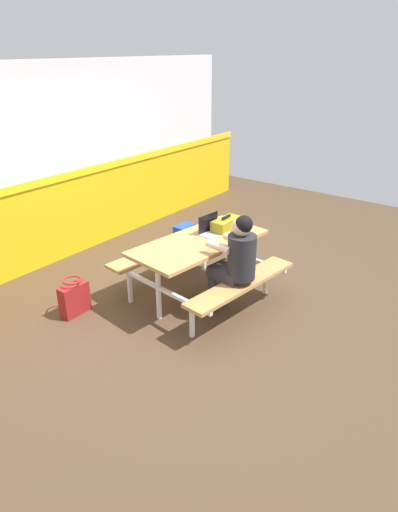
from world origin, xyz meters
TOP-DOWN VIEW (x-y plane):
  - ground_plane at (0.00, 0.00)m, footprint 10.00×10.00m
  - accent_backdrop at (0.00, 2.26)m, footprint 8.00×0.14m
  - picnic_table_main at (0.09, 0.00)m, footprint 1.71×1.72m
  - student_nearer at (0.00, -0.55)m, footprint 0.39×0.54m
  - laptop_silver at (0.36, 0.01)m, footprint 0.34×0.26m
  - toolbox_grey at (0.55, -0.05)m, footprint 0.40×0.18m
  - backpack_dark at (0.98, 0.94)m, footprint 0.30×0.22m
  - tote_bag_bright at (-1.03, 0.89)m, footprint 0.34×0.21m

SIDE VIEW (x-z plane):
  - ground_plane at x=0.00m, z-range -0.02..0.00m
  - tote_bag_bright at x=-1.03m, z-range -0.02..0.41m
  - backpack_dark at x=0.98m, z-range 0.00..0.44m
  - picnic_table_main at x=0.09m, z-range 0.20..0.94m
  - student_nearer at x=0.00m, z-range 0.10..1.31m
  - laptop_silver at x=0.36m, z-range 0.67..0.90m
  - toolbox_grey at x=0.55m, z-range 0.72..0.90m
  - accent_backdrop at x=0.00m, z-range -0.05..2.55m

